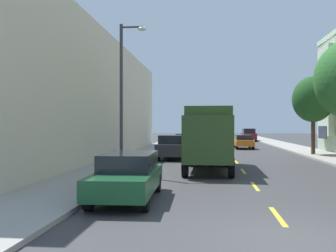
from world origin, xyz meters
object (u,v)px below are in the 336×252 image
at_px(delivery_box_truck, 209,134).
at_px(street_tree_third, 313,99).
at_px(parked_wagon_forest, 128,175).
at_px(parked_pickup_charcoal, 174,147).
at_px(street_lamp, 124,87).
at_px(moving_orange_sedan, 244,141).
at_px(parked_suv_burgundy, 249,135).
at_px(parked_pickup_black, 190,137).
at_px(parked_wagon_silver, 184,140).

bearing_deg(delivery_box_truck, street_tree_third, 50.96).
distance_m(parked_wagon_forest, parked_pickup_charcoal, 15.18).
relative_size(street_lamp, moving_orange_sedan, 1.61).
bearing_deg(delivery_box_truck, parked_suv_burgundy, 80.95).
height_order(delivery_box_truck, moving_orange_sedan, delivery_box_truck).
height_order(parked_pickup_black, moving_orange_sedan, parked_pickup_black).
height_order(street_lamp, parked_pickup_black, street_lamp).
height_order(street_lamp, parked_wagon_forest, street_lamp).
relative_size(parked_wagon_silver, parked_wagon_forest, 0.99).
bearing_deg(parked_wagon_forest, parked_suv_burgundy, 79.51).
distance_m(delivery_box_truck, parked_suv_burgundy, 38.79).
bearing_deg(street_lamp, moving_orange_sedan, 70.29).
xyz_separation_m(parked_suv_burgundy, parked_pickup_charcoal, (-8.60, -31.96, -0.16)).
xyz_separation_m(street_tree_third, moving_orange_sedan, (-4.60, 8.94, -3.72)).
bearing_deg(parked_pickup_charcoal, street_tree_third, 19.43).
bearing_deg(delivery_box_truck, parked_wagon_silver, 97.49).
bearing_deg(parked_suv_burgundy, parked_wagon_forest, -100.49).
relative_size(parked_wagon_silver, parked_suv_burgundy, 0.98).
xyz_separation_m(parked_suv_burgundy, parked_wagon_forest, (-8.73, -47.15, -0.18)).
relative_size(street_lamp, parked_pickup_charcoal, 1.35).
bearing_deg(parked_pickup_charcoal, parked_pickup_black, 90.24).
bearing_deg(delivery_box_truck, parked_pickup_black, 94.73).
height_order(street_lamp, parked_wagon_silver, street_lamp).
xyz_separation_m(delivery_box_truck, parked_wagon_silver, (-2.69, 20.47, -1.12)).
bearing_deg(street_lamp, parked_pickup_black, 87.38).
bearing_deg(moving_orange_sedan, street_lamp, -109.71).
distance_m(street_tree_third, street_lamp, 17.73).
relative_size(parked_wagon_forest, parked_pickup_charcoal, 0.89).
bearing_deg(street_tree_third, parked_pickup_black, 116.85).
relative_size(parked_wagon_silver, parked_pickup_charcoal, 0.88).
height_order(parked_wagon_silver, parked_wagon_forest, same).
relative_size(street_tree_third, parked_wagon_silver, 1.31).
xyz_separation_m(street_lamp, parked_wagon_forest, (1.52, -6.25, -3.51)).
relative_size(street_tree_third, parked_suv_burgundy, 1.28).
distance_m(street_tree_third, delivery_box_truck, 13.26).
xyz_separation_m(street_lamp, delivery_box_truck, (4.16, 2.60, -2.40)).
height_order(parked_wagon_silver, parked_suv_burgundy, parked_suv_burgundy).
height_order(parked_wagon_silver, parked_pickup_charcoal, parked_pickup_charcoal).
bearing_deg(street_tree_third, delivery_box_truck, -129.04).
bearing_deg(parked_suv_burgundy, street_lamp, -104.08).
distance_m(street_lamp, moving_orange_sedan, 23.27).
height_order(street_tree_third, parked_wagon_silver, street_tree_third).
xyz_separation_m(parked_pickup_black, parked_pickup_charcoal, (0.10, -25.11, 0.00)).
xyz_separation_m(street_lamp, parked_suv_burgundy, (10.26, 40.90, -3.33)).
relative_size(street_lamp, parked_wagon_forest, 1.53).
relative_size(delivery_box_truck, parked_suv_burgundy, 1.67).
bearing_deg(street_tree_third, parked_wagon_silver, 136.41).
xyz_separation_m(delivery_box_truck, parked_pickup_black, (-2.60, 31.44, -1.09)).
bearing_deg(parked_wagon_silver, parked_pickup_black, 89.55).
bearing_deg(parked_suv_burgundy, parked_wagon_silver, -116.24).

